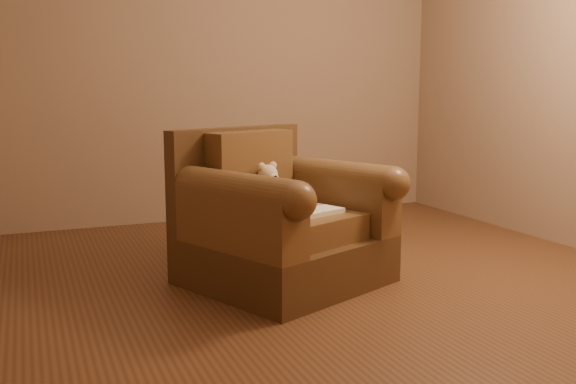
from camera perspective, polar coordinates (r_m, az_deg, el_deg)
name	(u,v)px	position (r m, az deg, el deg)	size (l,w,h in m)	color
floor	(323,276)	(4.01, 3.16, -7.47)	(4.00, 4.00, 0.00)	brown
armchair	(279,224)	(3.83, -0.77, -2.83)	(1.31, 1.28, 0.91)	#472E17
teddy_bear	(270,191)	(3.86, -1.57, 0.12)	(0.20, 0.24, 0.28)	beige
guidebook	(311,212)	(3.69, 2.03, -1.75)	(0.41, 0.33, 0.03)	beige
side_table	(345,205)	(4.78, 5.07, -1.17)	(0.39, 0.39, 0.54)	#CC8B38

